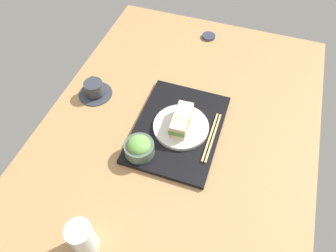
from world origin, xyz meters
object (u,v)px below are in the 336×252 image
object	(u,v)px
drinking_glass	(82,238)
small_sauce_dish	(209,36)
sandwich_plate	(181,126)
chopsticks_pair	(212,137)
coffee_cup	(94,89)
sandwich_far	(184,114)
sandwich_near	(179,127)
salad_bowl	(139,147)

from	to	relation	value
drinking_glass	small_sauce_dish	size ratio (longest dim) A/B	1.97
sandwich_plate	chopsticks_pair	bearing A→B (deg)	-94.81
sandwich_plate	coffee_cup	xyz separation A→B (cm)	(6.23, 38.24, 0.22)
coffee_cup	sandwich_plate	bearing A→B (deg)	-99.25
drinking_glass	sandwich_far	bearing A→B (deg)	-14.49
sandwich_near	chopsticks_pair	bearing A→B (deg)	-79.52
sandwich_far	drinking_glass	distance (cm)	53.32
drinking_glass	small_sauce_dish	world-z (taller)	drinking_glass
salad_bowl	chopsticks_pair	bearing A→B (deg)	-57.87
sandwich_near	chopsticks_pair	distance (cm)	12.42
sandwich_far	small_sauce_dish	distance (cm)	54.00
coffee_cup	drinking_glass	xyz separation A→B (cm)	(-54.73, -24.84, 3.54)
salad_bowl	drinking_glass	xyz separation A→B (cm)	(-33.68, 3.04, 1.51)
sandwich_far	salad_bowl	distance (cm)	20.73
salad_bowl	chopsticks_pair	size ratio (longest dim) A/B	0.47
coffee_cup	drinking_glass	distance (cm)	60.20
chopsticks_pair	drinking_glass	bearing A→B (deg)	152.18
salad_bowl	small_sauce_dish	xyz separation A→B (cm)	(71.54, -6.33, -4.10)
sandwich_far	salad_bowl	bearing A→B (deg)	150.15
drinking_glass	sandwich_plate	bearing A→B (deg)	-15.45
sandwich_plate	small_sauce_dish	xyz separation A→B (cm)	(56.71, 4.03, -1.85)
chopsticks_pair	coffee_cup	xyz separation A→B (cm)	(7.21, 49.91, 0.57)
drinking_glass	small_sauce_dish	xyz separation A→B (cm)	(105.21, -9.37, -5.61)
sandwich_plate	drinking_glass	xyz separation A→B (cm)	(-48.50, 13.40, 3.76)
chopsticks_pair	coffee_cup	bearing A→B (deg)	81.78
coffee_cup	salad_bowl	bearing A→B (deg)	-127.06
salad_bowl	sandwich_plate	bearing A→B (deg)	-34.95
sandwich_plate	small_sauce_dish	bearing A→B (deg)	4.06
chopsticks_pair	sandwich_plate	bearing A→B (deg)	85.19
sandwich_far	coffee_cup	size ratio (longest dim) A/B	0.57
sandwich_plate	chopsticks_pair	xyz separation A→B (cm)	(-0.98, -11.67, -0.36)
sandwich_near	chopsticks_pair	world-z (taller)	sandwich_near
small_sauce_dish	coffee_cup	bearing A→B (deg)	145.88
salad_bowl	coffee_cup	xyz separation A→B (cm)	(21.05, 27.88, -2.04)
chopsticks_pair	sandwich_near	bearing A→B (deg)	100.48
salad_bowl	sandwich_far	bearing A→B (deg)	-29.85
sandwich_plate	sandwich_far	bearing A→B (deg)	1.10
sandwich_far	drinking_glass	size ratio (longest dim) A/B	0.62
sandwich_far	chopsticks_pair	distance (cm)	13.02
chopsticks_pair	drinking_glass	distance (cm)	53.88
sandwich_plate	coffee_cup	bearing A→B (deg)	80.75
sandwich_plate	sandwich_near	xyz separation A→B (cm)	(-3.13, -0.06, 3.49)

